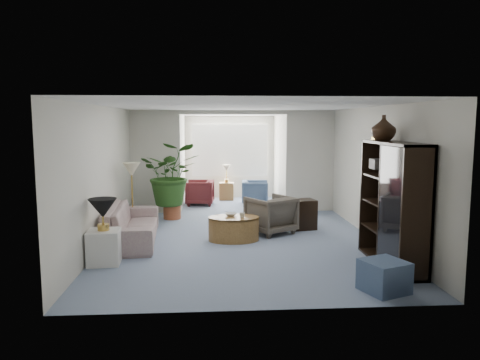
{
  "coord_description": "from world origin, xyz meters",
  "views": [
    {
      "loc": [
        -0.57,
        -8.14,
        2.21
      ],
      "look_at": [
        0.0,
        0.6,
        1.1
      ],
      "focal_mm": 34.19,
      "sensor_mm": 36.0,
      "label": 1
    }
  ],
  "objects": [
    {
      "name": "window_blinds",
      "position": [
        0.0,
        5.15,
        1.4
      ],
      "size": [
        2.2,
        0.02,
        1.5
      ],
      "primitive_type": "cube",
      "color": "white"
    },
    {
      "name": "coffee_cup",
      "position": [
        0.01,
        0.14,
        0.5
      ],
      "size": [
        0.11,
        0.11,
        0.1
      ],
      "primitive_type": "imported",
      "rotation": [
        0.0,
        0.0,
        0.08
      ],
      "color": "beige",
      "rests_on": "coffee_table"
    },
    {
      "name": "end_table",
      "position": [
        -2.24,
        -1.05,
        0.27
      ],
      "size": [
        0.52,
        0.52,
        0.54
      ],
      "primitive_type": "cube",
      "rotation": [
        0.0,
        0.0,
        0.07
      ],
      "color": "white",
      "rests_on": "ground"
    },
    {
      "name": "sunroom_chair_maroon",
      "position": [
        -0.86,
        4.05,
        0.33
      ],
      "size": [
        0.8,
        0.78,
        0.67
      ],
      "primitive_type": "imported",
      "rotation": [
        0.0,
        0.0,
        -1.66
      ],
      "color": "#561D1E",
      "rests_on": "ground"
    },
    {
      "name": "house_plant",
      "position": [
        -1.46,
        2.29,
        1.04
      ],
      "size": [
        1.3,
        1.12,
        1.44
      ],
      "primitive_type": "imported",
      "color": "#274F1B",
      "rests_on": "plant_pot"
    },
    {
      "name": "back_pier_right",
      "position": [
        1.9,
        3.0,
        1.25
      ],
      "size": [
        1.2,
        0.12,
        2.5
      ],
      "primitive_type": "cube",
      "color": "silver",
      "rests_on": "ground"
    },
    {
      "name": "sofa",
      "position": [
        -2.04,
        0.3,
        0.33
      ],
      "size": [
        1.05,
        2.34,
        0.67
      ],
      "primitive_type": "imported",
      "rotation": [
        0.0,
        0.0,
        1.64
      ],
      "color": "#B3A897",
      "rests_on": "ground"
    },
    {
      "name": "sunroom_floor",
      "position": [
        0.0,
        4.1,
        0.0
      ],
      "size": [
        2.6,
        2.6,
        0.0
      ],
      "primitive_type": "plane",
      "color": "gray",
      "rests_on": "ground"
    },
    {
      "name": "floor_lamp",
      "position": [
        -2.18,
        1.28,
        1.25
      ],
      "size": [
        0.36,
        0.36,
        0.28
      ],
      "primitive_type": "cone",
      "color": "beige",
      "rests_on": "ground"
    },
    {
      "name": "coffee_table",
      "position": [
        -0.14,
        0.24,
        0.23
      ],
      "size": [
        1.03,
        1.03,
        0.45
      ],
      "primitive_type": "cylinder",
      "rotation": [
        0.0,
        0.0,
        0.08
      ],
      "color": "olive",
      "rests_on": "ground"
    },
    {
      "name": "ottoman",
      "position": [
        1.69,
        -2.5,
        0.21
      ],
      "size": [
        0.67,
        0.67,
        0.41
      ],
      "primitive_type": "cube",
      "rotation": [
        0.0,
        0.0,
        0.38
      ],
      "color": "slate",
      "rests_on": "ground"
    },
    {
      "name": "framed_picture",
      "position": [
        2.46,
        -0.1,
        1.7
      ],
      "size": [
        0.04,
        0.5,
        0.4
      ],
      "primitive_type": "cube",
      "color": "beige"
    },
    {
      "name": "sunroom_chair_blue",
      "position": [
        0.64,
        4.05,
        0.32
      ],
      "size": [
        0.77,
        0.75,
        0.64
      ],
      "primitive_type": "imported",
      "rotation": [
        0.0,
        0.0,
        1.48
      ],
      "color": "slate",
      "rests_on": "ground"
    },
    {
      "name": "plant_pot",
      "position": [
        -1.46,
        2.29,
        0.16
      ],
      "size": [
        0.4,
        0.4,
        0.32
      ],
      "primitive_type": "cylinder",
      "color": "#9B4C2D",
      "rests_on": "ground"
    },
    {
      "name": "back_pier_left",
      "position": [
        -1.9,
        3.0,
        1.25
      ],
      "size": [
        1.2,
        0.12,
        2.5
      ],
      "primitive_type": "cube",
      "color": "silver",
      "rests_on": "ground"
    },
    {
      "name": "side_table_dark",
      "position": [
        1.33,
        1.09,
        0.31
      ],
      "size": [
        0.59,
        0.51,
        0.62
      ],
      "primitive_type": "cube",
      "rotation": [
        0.0,
        0.0,
        0.2
      ],
      "color": "black",
      "rests_on": "ground"
    },
    {
      "name": "floor",
      "position": [
        0.0,
        0.0,
        0.0
      ],
      "size": [
        6.0,
        6.0,
        0.0
      ],
      "primitive_type": "plane",
      "color": "gray",
      "rests_on": "ground"
    },
    {
      "name": "wingback_chair",
      "position": [
        0.63,
        0.79,
        0.37
      ],
      "size": [
        1.11,
        1.12,
        0.75
      ],
      "primitive_type": "imported",
      "rotation": [
        0.0,
        0.0,
        3.69
      ],
      "color": "#5C5348",
      "rests_on": "ground"
    },
    {
      "name": "back_header",
      "position": [
        0.0,
        3.0,
        2.45
      ],
      "size": [
        2.6,
        0.12,
        0.1
      ],
      "primitive_type": "cube",
      "color": "silver",
      "rests_on": "back_pier_left"
    },
    {
      "name": "entertainment_cabinet",
      "position": [
        2.23,
        -1.38,
        0.96
      ],
      "size": [
        0.46,
        1.72,
        1.91
      ],
      "primitive_type": "cube",
      "color": "black",
      "rests_on": "ground"
    },
    {
      "name": "coffee_bowl",
      "position": [
        -0.19,
        0.34,
        0.48
      ],
      "size": [
        0.24,
        0.24,
        0.05
      ],
      "primitive_type": "imported",
      "rotation": [
        0.0,
        0.0,
        0.08
      ],
      "color": "silver",
      "rests_on": "coffee_table"
    },
    {
      "name": "shelf_clutter",
      "position": [
        2.18,
        -1.44,
        1.39
      ],
      "size": [
        0.3,
        1.13,
        0.61
      ],
      "color": "#53514E",
      "rests_on": "entertainment_cabinet"
    },
    {
      "name": "table_lamp",
      "position": [
        -2.24,
        -1.05,
        0.89
      ],
      "size": [
        0.44,
        0.44,
        0.3
      ],
      "primitive_type": "cone",
      "color": "black",
      "rests_on": "end_table"
    },
    {
      "name": "cabinet_urn",
      "position": [
        2.23,
        -0.88,
        2.12
      ],
      "size": [
        0.39,
        0.39,
        0.41
      ],
      "primitive_type": "imported",
      "color": "black",
      "rests_on": "entertainment_cabinet"
    },
    {
      "name": "sunroom_table",
      "position": [
        -0.11,
        4.8,
        0.25
      ],
      "size": [
        0.43,
        0.35,
        0.5
      ],
      "primitive_type": "cube",
      "rotation": [
        0.0,
        0.0,
        -0.09
      ],
      "color": "olive",
      "rests_on": "ground"
    },
    {
      "name": "window_pane",
      "position": [
        0.0,
        5.18,
        1.4
      ],
      "size": [
        2.2,
        0.02,
        1.5
      ],
      "primitive_type": "cube",
      "color": "white"
    }
  ]
}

